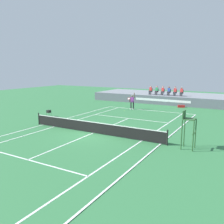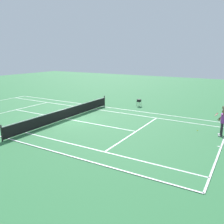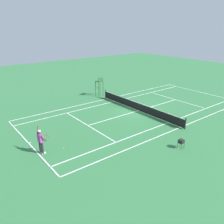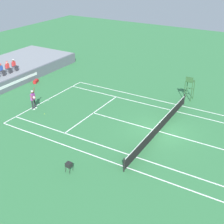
{
  "view_description": "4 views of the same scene",
  "coord_description": "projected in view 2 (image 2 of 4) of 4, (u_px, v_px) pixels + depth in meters",
  "views": [
    {
      "loc": [
        10.29,
        -14.88,
        5.04
      ],
      "look_at": [
        -0.62,
        4.07,
        1.0
      ],
      "focal_mm": 38.01,
      "sensor_mm": 36.0,
      "label": 1
    },
    {
      "loc": [
        14.4,
        12.99,
        5.36
      ],
      "look_at": [
        -0.62,
        4.07,
        1.0
      ],
      "focal_mm": 37.94,
      "sensor_mm": 36.0,
      "label": 2
    },
    {
      "loc": [
        -16.67,
        16.58,
        8.67
      ],
      "look_at": [
        -0.62,
        4.07,
        1.0
      ],
      "focal_mm": 37.0,
      "sensor_mm": 36.0,
      "label": 3
    },
    {
      "loc": [
        -20.09,
        -7.51,
        12.61
      ],
      "look_at": [
        -0.62,
        4.07,
        1.0
      ],
      "focal_mm": 48.75,
      "sensor_mm": 36.0,
      "label": 4
    }
  ],
  "objects": [
    {
      "name": "tennis_ball",
      "position": [
        197.0,
        130.0,
        16.75
      ],
      "size": [
        0.07,
        0.07,
        0.07
      ],
      "primitive_type": "sphere",
      "color": "#D1E533",
      "rests_on": "ground"
    },
    {
      "name": "court",
      "position": [
        66.0,
        119.0,
        19.74
      ],
      "size": [
        11.08,
        23.88,
        0.03
      ],
      "color": "#337542",
      "rests_on": "ground"
    },
    {
      "name": "ground_plane",
      "position": [
        66.0,
        119.0,
        19.74
      ],
      "size": [
        80.0,
        80.0,
        0.0
      ],
      "primitive_type": "plane",
      "color": "#337542"
    },
    {
      "name": "net",
      "position": [
        66.0,
        113.0,
        19.62
      ],
      "size": [
        11.98,
        0.1,
        1.07
      ],
      "color": "black",
      "rests_on": "ground"
    },
    {
      "name": "ball_hopper",
      "position": [
        139.0,
        101.0,
        24.56
      ],
      "size": [
        0.36,
        0.36,
        0.7
      ],
      "color": "black",
      "rests_on": "ground"
    },
    {
      "name": "tennis_player",
      "position": [
        222.0,
        122.0,
        15.49
      ],
      "size": [
        0.75,
        0.7,
        2.08
      ],
      "color": "#232328",
      "rests_on": "ground"
    }
  ]
}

